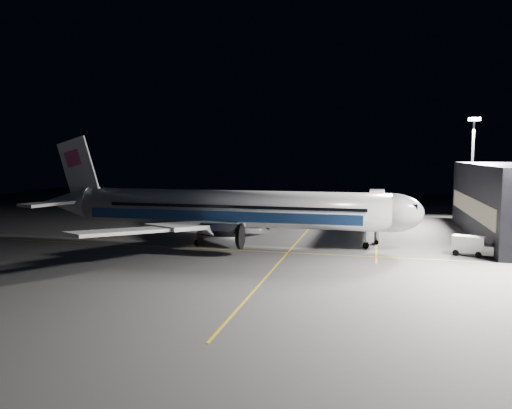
{
  "coord_description": "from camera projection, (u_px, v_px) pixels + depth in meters",
  "views": [
    {
      "loc": [
        21.73,
        -73.29,
        13.91
      ],
      "look_at": [
        4.06,
        -0.1,
        6.0
      ],
      "focal_mm": 35.0,
      "sensor_mm": 36.0,
      "label": 1
    }
  ],
  "objects": [
    {
      "name": "ground",
      "position": [
        231.0,
        242.0,
        77.38
      ],
      "size": [
        200.0,
        200.0,
        0.0
      ],
      "primitive_type": "plane",
      "color": "#4C4C4F",
      "rests_on": "ground"
    },
    {
      "name": "guide_line_main",
      "position": [
        294.0,
        245.0,
        75.04
      ],
      "size": [
        0.25,
        80.0,
        0.01
      ],
      "primitive_type": "cube",
      "color": "gold",
      "rests_on": "ground"
    },
    {
      "name": "guide_line_cross",
      "position": [
        219.0,
        249.0,
        71.58
      ],
      "size": [
        70.0,
        0.25,
        0.01
      ],
      "primitive_type": "cube",
      "color": "gold",
      "rests_on": "ground"
    },
    {
      "name": "guide_line_side",
      "position": [
        376.0,
        237.0,
        81.91
      ],
      "size": [
        0.25,
        40.0,
        0.01
      ],
      "primitive_type": "cube",
      "color": "gold",
      "rests_on": "ground"
    },
    {
      "name": "airliner",
      "position": [
        224.0,
        209.0,
        77.09
      ],
      "size": [
        61.48,
        54.22,
        16.64
      ],
      "color": "silver",
      "rests_on": "ground"
    },
    {
      "name": "jet_bridge",
      "position": [
        377.0,
        205.0,
        89.22
      ],
      "size": [
        3.6,
        34.4,
        6.3
      ],
      "color": "#B2B2B7",
      "rests_on": "ground"
    },
    {
      "name": "floodlight_mast_north",
      "position": [
        472.0,
        160.0,
        97.67
      ],
      "size": [
        2.4,
        0.68,
        20.7
      ],
      "color": "#59595E",
      "rests_on": "ground"
    },
    {
      "name": "service_truck",
      "position": [
        472.0,
        245.0,
        67.1
      ],
      "size": [
        5.58,
        3.49,
        2.67
      ],
      "rotation": [
        0.0,
        0.0,
        -0.29
      ],
      "color": "silver",
      "rests_on": "ground"
    },
    {
      "name": "baggage_tug",
      "position": [
        268.0,
        222.0,
        93.57
      ],
      "size": [
        2.86,
        2.6,
        1.7
      ],
      "rotation": [
        0.0,
        0.0,
        -0.38
      ],
      "color": "black",
      "rests_on": "ground"
    },
    {
      "name": "safety_cone_a",
      "position": [
        230.0,
        232.0,
        85.32
      ],
      "size": [
        0.43,
        0.43,
        0.65
      ],
      "primitive_type": "cone",
      "color": "#D95009",
      "rests_on": "ground"
    },
    {
      "name": "safety_cone_b",
      "position": [
        205.0,
        235.0,
        82.51
      ],
      "size": [
        0.36,
        0.36,
        0.54
      ],
      "primitive_type": "cone",
      "color": "#D95009",
      "rests_on": "ground"
    },
    {
      "name": "safety_cone_c",
      "position": [
        233.0,
        228.0,
        89.51
      ],
      "size": [
        0.42,
        0.42,
        0.63
      ],
      "primitive_type": "cone",
      "color": "#D95009",
      "rests_on": "ground"
    }
  ]
}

